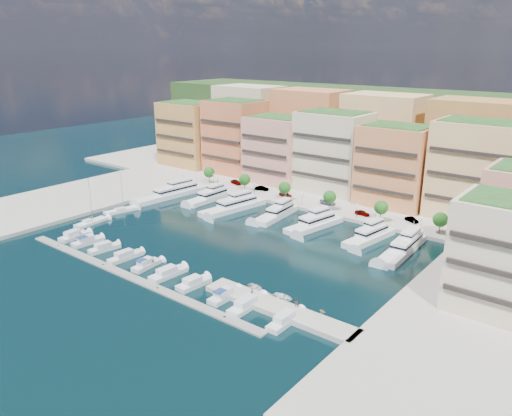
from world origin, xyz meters
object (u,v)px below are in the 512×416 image
object	(u,v)px
lamppost_3	(357,209)
cruiser_5	(168,274)
yacht_5	(371,235)
cruiser_6	(193,284)
cruiser_9	(285,320)
tree_4	(381,208)
car_5	(412,220)
yacht_3	(277,213)
sailboat_1	(122,211)
car_1	(262,188)
cruiser_1	(87,242)
car_3	(328,203)
tree_3	(330,197)
lamppost_1	(255,187)
cruiser_2	(104,248)
tender_3	(323,311)
car_2	(286,195)
yacht_4	(316,223)
lamppost_0	(213,178)
person_0	(252,291)
sailboat_0	(91,223)
tree_1	(245,180)
cruiser_0	(74,236)
tree_5	(440,220)
yacht_1	(210,197)
cruiser_8	(247,305)
tree_2	(285,188)
yacht_0	(173,193)
cruiser_3	(125,257)
car_0	(236,182)
yacht_2	(235,205)
yacht_6	(404,247)
lamppost_4	(421,222)
cruiser_7	(224,296)
tender_1	(269,294)
car_4	(362,213)

from	to	relation	value
lamppost_3	cruiser_5	bearing A→B (deg)	-104.93
yacht_5	cruiser_6	bearing A→B (deg)	-110.02
cruiser_6	cruiser_9	world-z (taller)	same
tree_4	car_5	distance (m)	8.84
yacht_3	sailboat_1	world-z (taller)	sailboat_1
yacht_3	car_1	world-z (taller)	yacht_3
cruiser_1	car_3	size ratio (longest dim) A/B	1.61
tree_3	lamppost_1	distance (m)	26.12
cruiser_2	tender_3	bearing A→B (deg)	7.22
car_1	car_2	xyz separation A→B (m)	(10.26, -1.04, -0.05)
lamppost_1	yacht_4	xyz separation A→B (m)	(29.54, -10.83, -2.73)
lamppost_0	car_5	xyz separation A→B (m)	(67.17, 6.46, -2.16)
yacht_3	person_0	distance (m)	49.34
lamppost_1	sailboat_0	xyz separation A→B (m)	(-20.15, -46.63, -3.52)
tree_1	cruiser_0	xyz separation A→B (m)	(-8.09, -58.08, -4.20)
lamppost_3	person_0	bearing A→B (deg)	-84.07
tree_5	car_5	size ratio (longest dim) A/B	1.39
cruiser_5	yacht_1	bearing A→B (deg)	124.13
yacht_4	cruiser_8	distance (m)	46.85
yacht_1	cruiser_1	distance (m)	45.44
tree_2	tender_3	xyz separation A→B (m)	(44.66, -50.99, -4.37)
tree_1	cruiser_1	distance (m)	58.29
tree_2	sailboat_1	xyz separation A→B (m)	(-32.10, -37.04, -4.44)
yacht_3	car_5	bearing A→B (deg)	27.04
sailboat_0	tender_3	size ratio (longest dim) A/B	9.28
lamppost_3	tree_5	bearing A→B (deg)	5.97
yacht_4	cruiser_0	distance (m)	62.65
cruiser_8	car_5	xyz separation A→B (m)	(6.51, 62.26, 1.12)
tree_2	car_1	world-z (taller)	tree_2
lamppost_3	yacht_0	world-z (taller)	yacht_0
cruiser_3	car_0	distance (m)	65.65
yacht_2	car_1	size ratio (longest dim) A/B	5.06
yacht_6	car_0	world-z (taller)	yacht_6
lamppost_3	tender_3	bearing A→B (deg)	-69.03
lamppost_0	car_5	world-z (taller)	lamppost_0
lamppost_4	cruiser_5	distance (m)	64.84
lamppost_0	cruiser_0	distance (m)	56.01
lamppost_1	cruiser_2	xyz separation A→B (m)	(-1.29, -55.78, -3.28)
cruiser_7	car_1	xyz separation A→B (m)	(-38.67, 61.67, 1.18)
tree_4	lamppost_4	xyz separation A→B (m)	(12.00, -2.30, -0.92)
lamppost_4	cruiser_3	size ratio (longest dim) A/B	0.48
cruiser_1	yacht_0	bearing A→B (deg)	108.88
tree_4	yacht_6	bearing A→B (deg)	-48.31
lamppost_1	tender_1	bearing A→B (deg)	-48.91
tree_4	sailboat_1	xyz separation A→B (m)	(-64.10, -37.04, -4.44)
lamppost_4	tender_1	world-z (taller)	lamppost_4
tree_1	cruiser_0	distance (m)	58.79
lamppost_0	cruiser_8	size ratio (longest dim) A/B	0.47
cruiser_6	car_4	bearing A→B (deg)	82.88
yacht_6	cruiser_7	distance (m)	47.22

